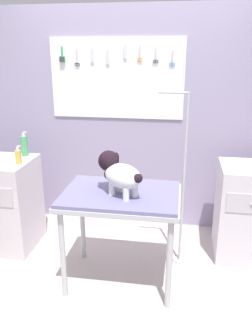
# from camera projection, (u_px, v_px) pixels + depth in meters

# --- Properties ---
(ground) EXTENTS (4.40, 4.00, 0.04)m
(ground) POSITION_uv_depth(u_px,v_px,m) (108.00, 292.00, 2.86)
(ground) COLOR #B8ABA5
(rear_wall_panel) EXTENTS (4.00, 0.11, 2.30)m
(rear_wall_panel) POSITION_uv_depth(u_px,v_px,m) (131.00, 120.00, 3.67)
(rear_wall_panel) COLOR #978CAB
(rear_wall_panel) RESTS_ON ground
(grooming_table) EXTENTS (0.94, 0.67, 0.81)m
(grooming_table) POSITION_uv_depth(u_px,v_px,m) (121.00, 202.00, 2.77)
(grooming_table) COLOR #B7B7BC
(grooming_table) RESTS_ON ground
(grooming_arm) EXTENTS (0.30, 0.11, 1.56)m
(grooming_arm) POSITION_uv_depth(u_px,v_px,m) (182.00, 189.00, 3.03)
(grooming_arm) COLOR #B7B7BC
(grooming_arm) RESTS_ON ground
(dog) EXTENTS (0.42, 0.36, 0.33)m
(dog) POSITION_uv_depth(u_px,v_px,m) (119.00, 173.00, 2.65)
(dog) COLOR white
(dog) RESTS_ON grooming_table
(pump_bottle_white) EXTENTS (0.06, 0.06, 0.17)m
(pump_bottle_white) POSITION_uv_depth(u_px,v_px,m) (18.00, 157.00, 3.15)
(pump_bottle_white) COLOR gold
(pump_bottle_white) RESTS_ON counter_left
(detangler_spray) EXTENTS (0.07, 0.07, 0.24)m
(detangler_spray) POSITION_uv_depth(u_px,v_px,m) (24.00, 146.00, 3.39)
(detangler_spray) COLOR #4AA061
(detangler_spray) RESTS_ON counter_left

